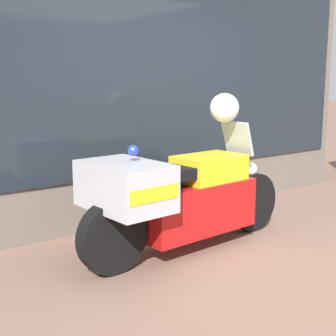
{
  "coord_description": "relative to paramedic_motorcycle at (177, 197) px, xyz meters",
  "views": [
    {
      "loc": [
        -2.86,
        -2.41,
        1.55
      ],
      "look_at": [
        -0.08,
        1.3,
        0.68
      ],
      "focal_mm": 50.0,
      "sensor_mm": 36.0,
      "label": 1
    }
  ],
  "objects": [
    {
      "name": "white_helmet",
      "position": [
        0.6,
        0.03,
        0.77
      ],
      "size": [
        0.28,
        0.28,
        0.28
      ],
      "primitive_type": "sphere",
      "color": "white",
      "rests_on": "paramedic_motorcycle"
    },
    {
      "name": "shop_building",
      "position": [
        -0.05,
        1.21,
        1.4
      ],
      "size": [
        6.63,
        0.55,
        3.85
      ],
      "color": "#6B6056",
      "rests_on": "ground"
    },
    {
      "name": "paramedic_motorcycle",
      "position": [
        0.0,
        0.0,
        0.0
      ],
      "size": [
        2.35,
        0.81,
        1.16
      ],
      "rotation": [
        0.0,
        0.0,
        0.06
      ],
      "color": "black",
      "rests_on": "ground"
    },
    {
      "name": "ground_plane",
      "position": [
        0.36,
        -0.79,
        -0.53
      ],
      "size": [
        60.0,
        60.0,
        0.0
      ],
      "primitive_type": "plane",
      "color": "#7A5B4C"
    },
    {
      "name": "window_display",
      "position": [
        0.72,
        1.24,
        -0.03
      ],
      "size": [
        5.32,
        0.3,
        2.13
      ],
      "color": "slate",
      "rests_on": "ground"
    }
  ]
}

